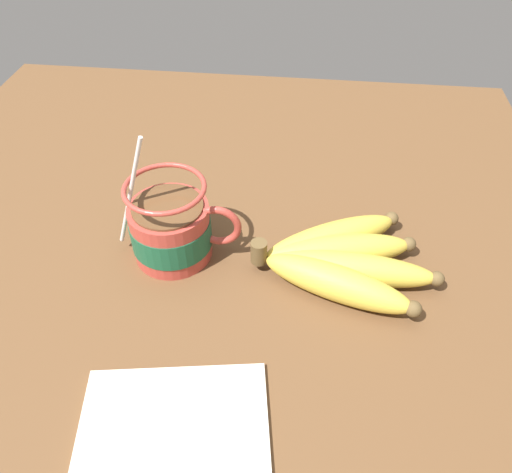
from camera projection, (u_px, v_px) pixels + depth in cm
name	position (u px, v px, depth cm)	size (l,w,h in cm)	color
table	(211.00, 248.00, 66.12)	(96.49, 96.49, 2.88)	brown
coffee_mug	(172.00, 228.00, 60.64)	(15.62, 9.87, 16.96)	#B23D33
banana_bunch	(340.00, 259.00, 59.76)	(22.71, 18.75, 4.40)	brown
napkin	(174.00, 427.00, 46.38)	(19.38, 15.03, 0.60)	beige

